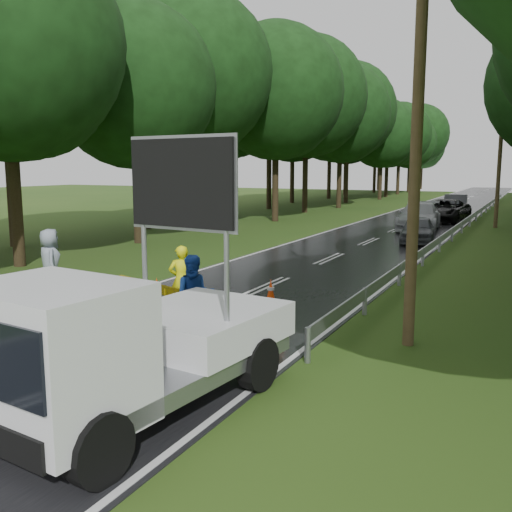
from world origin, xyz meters
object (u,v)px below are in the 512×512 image
Objects in this scene: work_truck at (126,346)px; civilian at (195,296)px; queue_car_first at (418,230)px; queue_car_fourth at (455,205)px; queue_car_third at (445,211)px; barrier at (148,292)px; officer at (182,280)px; queue_car_second at (419,216)px.

work_truck is 4.22m from civilian.
queue_car_first is (1.41, 18.11, -0.25)m from civilian.
queue_car_third is at bearing -94.29° from queue_car_fourth.
queue_car_first is (0.07, 22.11, -0.46)m from work_truck.
civilian reaches higher than barrier.
queue_car_first is at bearing -138.38° from officer.
queue_car_second is at bearing -90.00° from queue_car_third.
civilian is 30.13m from queue_car_third.
work_truck is 6.12m from officer.
civilian is 24.12m from queue_car_second.
barrier is 0.42× the size of queue_car_second.
officer is 22.68m from queue_car_second.
work_truck is at bearing -106.48° from civilian.
queue_car_fourth reaches higher than queue_car_third.
work_truck is at bearing -94.54° from queue_car_fourth.
work_truck is 1.14× the size of queue_car_fourth.
work_truck is 5.41m from barrier.
queue_car_first is 6.10m from queue_car_second.
officer is 28.71m from queue_car_third.
civilian is 36.12m from queue_car_fourth.
queue_car_second is at bearing 92.06° from queue_car_first.
officer is 0.37× the size of queue_car_fourth.
work_truck reaches higher than barrier.
queue_car_third is at bearing 103.11° from barrier.
barrier is at bearing 34.70° from officer.
queue_car_fourth is (0.53, 12.00, -0.02)m from queue_car_second.
queue_car_fourth is at bearing 82.25° from queue_car_second.
officer is at bearing -99.52° from queue_car_second.
barrier is at bearing -99.25° from queue_car_fourth.
officer is (0.29, 1.00, 0.13)m from barrier.
barrier is 1.27× the size of civilian.
civilian reaches higher than queue_car_first.
queue_car_fourth is at bearing -132.63° from officer.
officer is at bearing 122.55° from work_truck.
work_truck is 1.39× the size of queue_car_first.
queue_car_third is (2.33, 28.61, -0.13)m from officer.
officer is 16.84m from queue_car_first.
queue_car_fourth is at bearing 83.70° from queue_car_first.
queue_car_first reaches higher than barrier.
queue_car_second is 12.01m from queue_car_fourth.
barrier is at bearing -89.10° from queue_car_third.
queue_car_first is 18.01m from queue_car_fourth.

